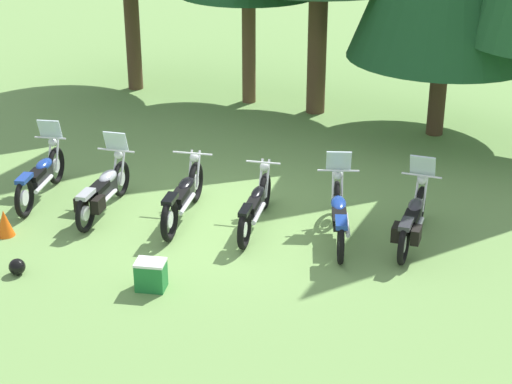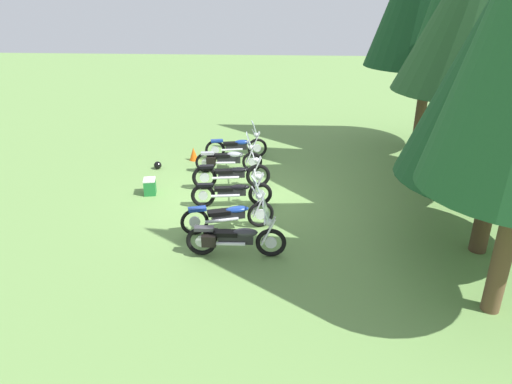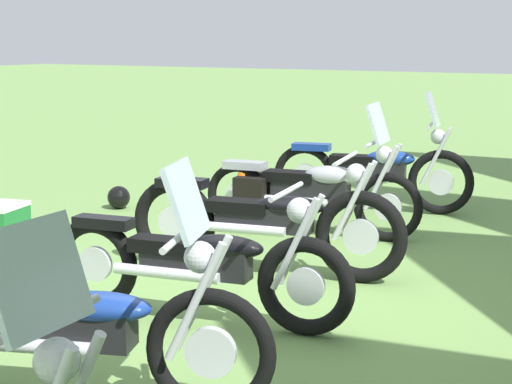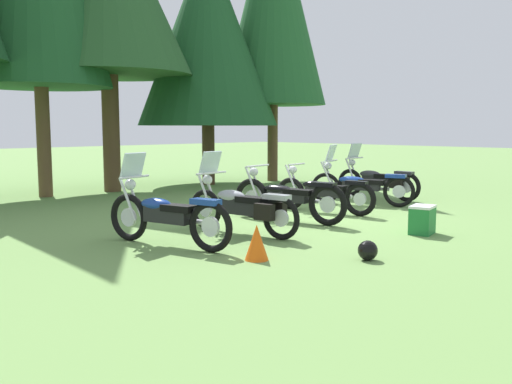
{
  "view_description": "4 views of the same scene",
  "coord_description": "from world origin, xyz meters",
  "views": [
    {
      "loc": [
        5.73,
        -12.41,
        6.65
      ],
      "look_at": [
        0.59,
        0.28,
        0.57
      ],
      "focal_mm": 59.01,
      "sensor_mm": 36.0,
      "label": 1
    },
    {
      "loc": [
        12.22,
        1.68,
        5.34
      ],
      "look_at": [
        1.02,
        0.75,
        0.6
      ],
      "focal_mm": 31.43,
      "sensor_mm": 36.0,
      "label": 2
    },
    {
      "loc": [
        5.46,
        3.25,
        2.0
      ],
      "look_at": [
        0.27,
        0.29,
        0.89
      ],
      "focal_mm": 59.61,
      "sensor_mm": 36.0,
      "label": 3
    },
    {
      "loc": [
        -8.38,
        -7.05,
        1.76
      ],
      "look_at": [
        -0.99,
        0.36,
        0.54
      ],
      "focal_mm": 39.12,
      "sensor_mm": 36.0,
      "label": 4
    }
  ],
  "objects": [
    {
      "name": "traffic_cone",
      "position": [
        -3.24,
        -1.91,
        0.24
      ],
      "size": [
        0.32,
        0.32,
        0.48
      ],
      "primitive_type": "cone",
      "color": "#EA590F",
      "rests_on": "ground_plane"
    },
    {
      "name": "ground_plane",
      "position": [
        0.0,
        0.0,
        0.0
      ],
      "size": [
        80.0,
        80.0,
        0.0
      ],
      "primitive_type": "plane",
      "color": "#6B934C"
    },
    {
      "name": "picnic_cooler",
      "position": [
        -0.01,
        -2.56,
        0.24
      ],
      "size": [
        0.52,
        0.44,
        0.48
      ],
      "color": "#1E7233",
      "rests_on": "ground_plane"
    },
    {
      "name": "motorcycle_3",
      "position": [
        0.67,
        0.05,
        0.42
      ],
      "size": [
        0.66,
        2.29,
        1.0
      ],
      "rotation": [
        0.0,
        0.0,
        1.73
      ],
      "color": "black",
      "rests_on": "ground_plane"
    },
    {
      "name": "motorcycle_0",
      "position": [
        -3.56,
        -0.33,
        0.48
      ],
      "size": [
        0.77,
        2.27,
        1.38
      ],
      "rotation": [
        0.0,
        0.0,
        1.81
      ],
      "color": "black",
      "rests_on": "ground_plane"
    },
    {
      "name": "motorcycle_1",
      "position": [
        -2.12,
        -0.47,
        0.47
      ],
      "size": [
        0.79,
        2.28,
        1.35
      ],
      "rotation": [
        0.0,
        0.0,
        1.7
      ],
      "color": "black",
      "rests_on": "ground_plane"
    },
    {
      "name": "motorcycle_2",
      "position": [
        -0.65,
        -0.14,
        0.46
      ],
      "size": [
        0.77,
        2.41,
        1.04
      ],
      "rotation": [
        0.0,
        0.0,
        1.75
      ],
      "color": "black",
      "rests_on": "ground_plane"
    },
    {
      "name": "motorcycle_4",
      "position": [
        2.17,
        0.18,
        0.46
      ],
      "size": [
        1.02,
        2.29,
        1.36
      ],
      "rotation": [
        0.0,
        0.0,
        1.91
      ],
      "color": "black",
      "rests_on": "ground_plane"
    },
    {
      "name": "dropped_helmet",
      "position": [
        -2.2,
        -2.96,
        0.13
      ],
      "size": [
        0.27,
        0.27,
        0.27
      ],
      "primitive_type": "sphere",
      "color": "black",
      "rests_on": "ground_plane"
    }
  ]
}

